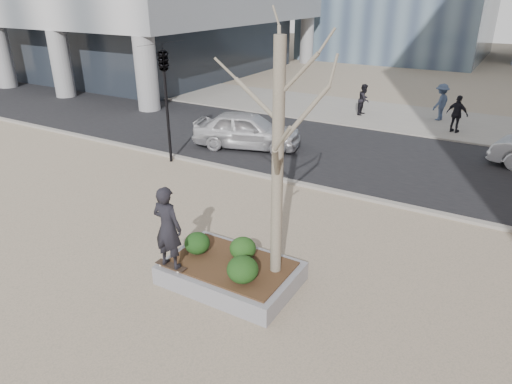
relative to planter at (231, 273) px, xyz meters
The scene contains 16 objects.
ground 1.02m from the planter, behind, with size 120.00×120.00×0.00m, color gray.
street 10.05m from the planter, 95.71° to the left, with size 60.00×8.00×0.02m, color black.
far_sidewalk 17.03m from the planter, 93.37° to the left, with size 60.00×6.00×0.02m, color gray.
planter is the anchor object (origin of this frame).
planter_mulch 0.25m from the planter, ahead, with size 2.70×1.70×0.04m, color #382314.
sycamore_tree 3.71m from the planter, 16.70° to the left, with size 2.80×2.80×6.60m, color gray, non-canonical shape.
shrub_left 1.07m from the planter, behind, with size 0.60×0.60×0.51m, color #193511.
shrub_middle 0.64m from the planter, 70.47° to the left, with size 0.61×0.61×0.52m, color #183D13.
shrub_right 0.93m from the planter, 36.25° to the right, with size 0.68×0.68×0.58m, color black.
skateboard 1.38m from the planter, 144.40° to the right, with size 0.78×0.20×0.07m, color black, non-canonical shape.
skateboarder 1.85m from the planter, 144.40° to the right, with size 0.70×0.46×1.93m, color black.
police_car 9.83m from the planter, 119.15° to the left, with size 1.82×4.53×1.54m, color silver.
pedestrian_a 16.70m from the planter, 97.94° to the left, with size 0.79×0.62×1.63m, color black.
pedestrian_b 17.50m from the planter, 85.28° to the left, with size 1.20×0.69×1.86m, color #374764.
pedestrian_c 15.68m from the planter, 80.74° to the left, with size 1.02×0.43×1.75m, color black.
traffic_light_near 8.82m from the planter, 139.25° to the left, with size 0.60×2.48×4.50m, color black, non-canonical shape.
Camera 1 is at (5.98, -7.36, 6.23)m, focal length 32.00 mm.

